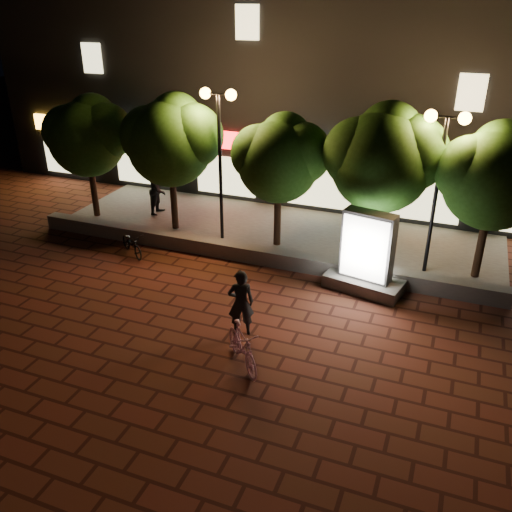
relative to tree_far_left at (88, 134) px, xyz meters
The scene contains 16 objects.
ground 9.43m from the tree_far_left, 38.18° to the right, with size 80.00×80.00×0.00m, color #57241B.
retaining_wall 7.72m from the tree_far_left, 11.89° to the right, with size 16.00×0.45×0.50m, color slate.
sidewalk 7.74m from the tree_far_left, ahead, with size 16.00×5.00×0.08m, color slate.
building_block 10.38m from the tree_far_left, 47.32° to the left, with size 28.00×8.12×11.30m.
tree_far_left is the anchor object (origin of this frame).
tree_left 3.51m from the tree_far_left, ahead, with size 3.60×3.00×4.89m.
tree_mid 7.50m from the tree_far_left, ahead, with size 3.24×2.70×4.50m.
tree_right 10.81m from the tree_far_left, ahead, with size 3.72×3.10×5.07m.
tree_far_right 14.00m from the tree_far_left, ahead, with size 3.48×2.90×4.76m.
street_lamp_left 5.50m from the tree_far_left, ahead, with size 1.26×0.36×5.18m.
street_lamp_right 12.47m from the tree_far_left, ahead, with size 1.26×0.36×4.98m.
ad_kiosk 11.28m from the tree_far_left, 10.24° to the right, with size 2.44×1.56×2.45m.
scooter_pink 11.47m from the tree_far_left, 36.97° to the right, with size 0.50×1.79×1.07m, color #CC7F9B.
rider 10.26m from the tree_far_left, 33.21° to the right, with size 0.67×0.44×1.83m, color black.
scooter_parked 4.92m from the tree_far_left, 38.23° to the right, with size 0.54×1.55×0.82m, color black.
pedestrian 3.29m from the tree_far_left, 26.38° to the left, with size 0.93×0.73×1.91m, color black.
Camera 1 is at (6.04, -10.87, 8.03)m, focal length 38.06 mm.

